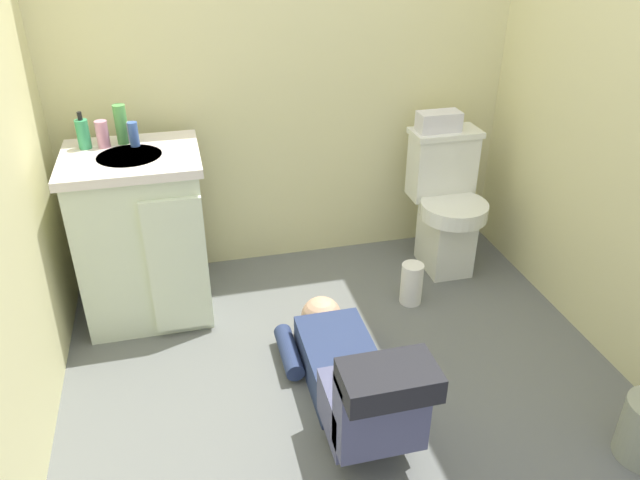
{
  "coord_description": "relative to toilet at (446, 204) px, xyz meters",
  "views": [
    {
      "loc": [
        -0.58,
        -1.97,
        1.8
      ],
      "look_at": [
        -0.01,
        0.35,
        0.45
      ],
      "focal_mm": 34.22,
      "sensor_mm": 36.0,
      "label": 1
    }
  ],
  "objects": [
    {
      "name": "ground_plane",
      "position": [
        -0.78,
        -0.72,
        -0.39
      ],
      "size": [
        2.84,
        3.05,
        0.04
      ],
      "primitive_type": "cube",
      "color": "slate"
    },
    {
      "name": "wall_back",
      "position": [
        -0.78,
        0.35,
        0.83
      ],
      "size": [
        2.5,
        0.08,
        2.4
      ],
      "primitive_type": "cube",
      "color": "beige",
      "rests_on": "ground_plane"
    },
    {
      "name": "toilet",
      "position": [
        0.0,
        0.0,
        0.0
      ],
      "size": [
        0.36,
        0.46,
        0.75
      ],
      "color": "white",
      "rests_on": "ground_plane"
    },
    {
      "name": "vanity_cabinet",
      "position": [
        -1.56,
        -0.06,
        0.05
      ],
      "size": [
        0.6,
        0.53,
        0.82
      ],
      "color": "silver",
      "rests_on": "ground_plane"
    },
    {
      "name": "faucet",
      "position": [
        -1.57,
        0.08,
        0.5
      ],
      "size": [
        0.02,
        0.02,
        0.1
      ],
      "primitive_type": "cylinder",
      "color": "silver",
      "rests_on": "vanity_cabinet"
    },
    {
      "name": "person_plumber",
      "position": [
        -0.81,
        -0.97,
        -0.19
      ],
      "size": [
        0.39,
        1.06,
        0.52
      ],
      "color": "navy",
      "rests_on": "ground_plane"
    },
    {
      "name": "tissue_box",
      "position": [
        -0.04,
        0.09,
        0.43
      ],
      "size": [
        0.22,
        0.11,
        0.1
      ],
      "primitive_type": "cube",
      "color": "silver",
      "rests_on": "toilet"
    },
    {
      "name": "soap_dispenser",
      "position": [
        -1.76,
        0.06,
        0.52
      ],
      "size": [
        0.06,
        0.06,
        0.17
      ],
      "color": "#369860",
      "rests_on": "vanity_cabinet"
    },
    {
      "name": "bottle_pink",
      "position": [
        -1.68,
        0.06,
        0.51
      ],
      "size": [
        0.06,
        0.06,
        0.12
      ],
      "primitive_type": "cylinder",
      "color": "pink",
      "rests_on": "vanity_cabinet"
    },
    {
      "name": "bottle_green",
      "position": [
        -1.59,
        0.09,
        0.54
      ],
      "size": [
        0.06,
        0.06,
        0.18
      ],
      "primitive_type": "cylinder",
      "color": "#52A050",
      "rests_on": "vanity_cabinet"
    },
    {
      "name": "bottle_blue",
      "position": [
        -1.54,
        0.04,
        0.51
      ],
      "size": [
        0.04,
        0.04,
        0.11
      ],
      "primitive_type": "cylinder",
      "color": "#3B5EB1",
      "rests_on": "vanity_cabinet"
    },
    {
      "name": "paper_towel_roll",
      "position": [
        -0.3,
        -0.32,
        -0.26
      ],
      "size": [
        0.11,
        0.11,
        0.22
      ],
      "primitive_type": "cylinder",
      "color": "white",
      "rests_on": "ground_plane"
    }
  ]
}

